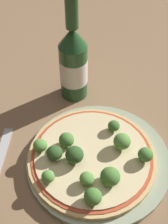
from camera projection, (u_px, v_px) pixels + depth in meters
The scene contains 15 objects.
ground_plane at pixel (98, 151), 0.62m from camera, with size 3.00×3.00×0.00m, color #846647.
plate at pixel (96, 160), 0.60m from camera, with size 0.27×0.27×0.01m.
pizza at pixel (92, 157), 0.59m from camera, with size 0.24×0.24×0.01m.
broccoli_floret_0 at pixel (146, 155), 0.56m from camera, with size 0.03×0.03×0.03m.
broccoli_floret_1 at pixel (87, 179), 0.53m from camera, with size 0.03×0.03×0.02m.
broccoli_floret_2 at pixel (67, 140), 0.58m from camera, with size 0.03×0.03×0.03m.
broccoli_floret_3 at pixel (122, 141), 0.58m from camera, with size 0.03×0.03×0.03m.
broccoli_floret_4 at pixel (114, 126), 0.61m from camera, with size 0.02×0.02×0.02m.
broccoli_floret_5 at pixel (40, 145), 0.58m from camera, with size 0.03×0.03×0.02m.
broccoli_floret_6 at pixel (55, 153), 0.57m from camera, with size 0.03×0.03×0.03m.
broccoli_floret_7 at pixel (110, 177), 0.53m from camera, with size 0.03×0.03×0.03m.
broccoli_floret_8 at pixel (74, 155), 0.56m from camera, with size 0.03×0.03×0.03m.
broccoli_floret_9 at pixel (93, 197), 0.51m from camera, with size 0.03×0.03×0.03m.
broccoli_floret_10 at pixel (48, 177), 0.54m from camera, with size 0.02×0.02×0.02m.
beer_bottle at pixel (73, 63), 0.66m from camera, with size 0.06×0.06×0.25m.
Camera 1 is at (-0.01, -0.36, 0.51)m, focal length 50.00 mm.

